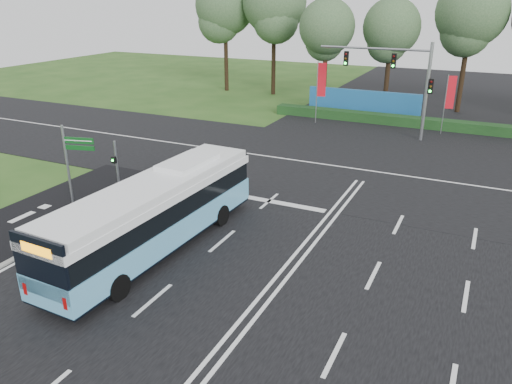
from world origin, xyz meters
The scene contains 14 objects.
ground centered at (0.00, 0.00, 0.00)m, with size 120.00×120.00×0.00m, color #284D19.
road_main centered at (0.00, 0.00, 0.02)m, with size 20.00×120.00×0.04m, color black.
road_cross centered at (0.00, 12.00, 0.03)m, with size 120.00×14.00×0.05m, color black.
bike_path centered at (-12.50, -3.00, 0.03)m, with size 5.00×18.00×0.06m, color black.
kerb_strip centered at (-10.10, -3.00, 0.06)m, with size 0.25×18.00×0.12m, color gray.
city_bus centered at (-5.39, -1.76, 1.66)m, with size 2.83×11.58×3.30m.
pedestrian_signal centered at (-10.80, 2.23, 1.67)m, with size 0.26×0.40×3.05m.
street_sign centered at (-11.90, 0.44, 2.61)m, with size 1.58×0.49×4.16m.
banner_flag_left centered at (-6.54, 22.37, 3.27)m, with size 0.73×0.25×5.05m.
banner_flag_mid centered at (3.36, 23.03, 2.97)m, with size 0.65×0.26×4.56m.
traffic_light_gantry centered at (0.21, 20.50, 4.66)m, with size 8.41×0.28×7.00m.
hedge centered at (0.00, 24.50, 0.40)m, with size 22.00×1.20×0.80m, color #123315.
blue_hoarding centered at (-4.00, 27.00, 1.10)m, with size 10.00×0.30×2.20m, color #1C5D9B.
eucalyptus_row centered at (-1.32, 31.41, 8.36)m, with size 48.05×9.36×12.60m.
Camera 1 is at (6.36, -16.84, 10.00)m, focal length 35.00 mm.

